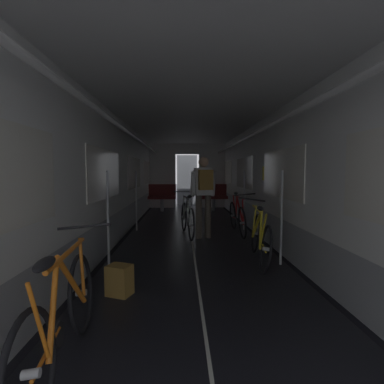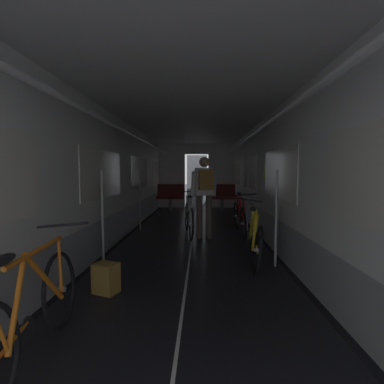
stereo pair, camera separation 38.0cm
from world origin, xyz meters
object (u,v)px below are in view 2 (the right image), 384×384
(bench_seat_far_left, at_px, (171,195))
(bench_seat_far_right, at_px, (222,195))
(bicycle_red, at_px, (240,217))
(bicycle_yellow, at_px, (255,238))
(bicycle_orange, at_px, (32,312))
(backpack_on_floor, at_px, (106,278))
(person_cyclist_aisle, at_px, (204,190))
(bicycle_white_in_aisle, at_px, (189,218))

(bench_seat_far_left, bearing_deg, bench_seat_far_right, 0.00)
(bicycle_red, bearing_deg, bicycle_yellow, -91.02)
(bench_seat_far_right, height_order, bicycle_red, bench_seat_far_right)
(bicycle_orange, bearing_deg, backpack_on_floor, 84.34)
(bench_seat_far_left, distance_m, bicycle_orange, 8.22)
(bench_seat_far_right, bearing_deg, person_cyclist_aisle, -98.73)
(bicycle_white_in_aisle, bearing_deg, bench_seat_far_right, 76.07)
(bicycle_yellow, distance_m, bicycle_white_in_aisle, 2.16)
(bench_seat_far_right, xyz_separation_m, backpack_on_floor, (-1.80, -6.98, -0.40))
(bench_seat_far_left, distance_m, bench_seat_far_right, 1.80)
(bench_seat_far_left, relative_size, bicycle_white_in_aisle, 0.58)
(bicycle_white_in_aisle, bearing_deg, bench_seat_far_left, 101.67)
(backpack_on_floor, bearing_deg, bench_seat_far_right, 75.55)
(bench_seat_far_left, xyz_separation_m, backpack_on_floor, (0.00, -6.98, -0.40))
(bicycle_red, xyz_separation_m, bicycle_white_in_aisle, (-1.12, -0.16, 0.00))
(bicycle_red, xyz_separation_m, backpack_on_floor, (-1.93, -3.17, -0.21))
(bicycle_white_in_aisle, bearing_deg, person_cyclist_aisle, -38.60)
(person_cyclist_aisle, height_order, bicycle_white_in_aisle, person_cyclist_aisle)
(bench_seat_far_right, bearing_deg, bicycle_orange, -103.16)
(bicycle_orange, height_order, bicycle_yellow, bicycle_yellow)
(bench_seat_far_left, bearing_deg, bicycle_orange, -90.84)
(bicycle_orange, bearing_deg, bench_seat_far_right, 76.84)
(bench_seat_far_right, height_order, bicycle_orange, bench_seat_far_right)
(bicycle_red, height_order, backpack_on_floor, bicycle_red)
(bench_seat_far_right, relative_size, person_cyclist_aisle, 0.58)
(bicycle_red, relative_size, bicycle_white_in_aisle, 1.01)
(bench_seat_far_right, distance_m, bicycle_yellow, 5.84)
(bicycle_yellow, xyz_separation_m, backpack_on_floor, (-1.90, -1.14, -0.21))
(bicycle_orange, distance_m, person_cyclist_aisle, 4.23)
(bicycle_white_in_aisle, relative_size, backpack_on_floor, 4.94)
(bench_seat_far_left, distance_m, person_cyclist_aisle, 4.40)
(bench_seat_far_left, distance_m, backpack_on_floor, 6.99)
(bicycle_yellow, bearing_deg, backpack_on_floor, -148.89)
(bicycle_orange, bearing_deg, bicycle_red, 65.02)
(bicycle_orange, relative_size, person_cyclist_aisle, 1.00)
(bicycle_white_in_aisle, xyz_separation_m, backpack_on_floor, (-0.82, -3.02, -0.21))
(bicycle_yellow, bearing_deg, person_cyclist_aisle, 114.95)
(bench_seat_far_right, xyz_separation_m, bicycle_white_in_aisle, (-0.98, -3.96, -0.18))
(bench_seat_far_right, bearing_deg, bicycle_red, -87.97)
(bicycle_red, bearing_deg, bench_seat_far_right, 92.03)
(bicycle_yellow, xyz_separation_m, person_cyclist_aisle, (-0.75, 1.61, 0.63))
(bicycle_orange, relative_size, bicycle_white_in_aisle, 1.01)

